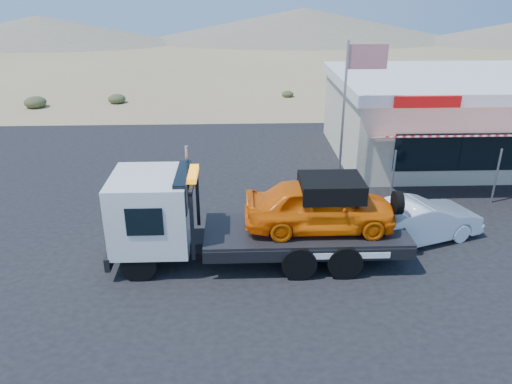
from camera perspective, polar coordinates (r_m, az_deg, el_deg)
The scene contains 7 objects.
ground at distance 16.24m, azimuth -4.20°, elevation -6.68°, with size 120.00×120.00×0.00m, color #89734E.
asphalt_lot at distance 18.92m, azimuth 2.13°, elevation -1.99°, with size 32.00×24.00×0.02m, color black.
tow_truck at distance 14.99m, azimuth -0.48°, elevation -2.46°, with size 8.80×2.61×2.94m.
white_sedan at distance 17.29m, azimuth 18.07°, elevation -3.14°, with size 1.51×4.32×1.42m, color silver.
jerky_store at distance 25.77m, azimuth 20.59°, elevation 8.17°, with size 10.40×9.97×3.90m.
flagpole at distance 19.52m, azimuth 10.73°, elevation 10.11°, with size 1.55×0.10×6.00m.
distant_hills at distance 70.24m, azimuth -11.24°, elevation 17.91°, with size 126.00×48.00×4.20m.
Camera 1 is at (0.65, -14.04, 8.13)m, focal length 35.00 mm.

